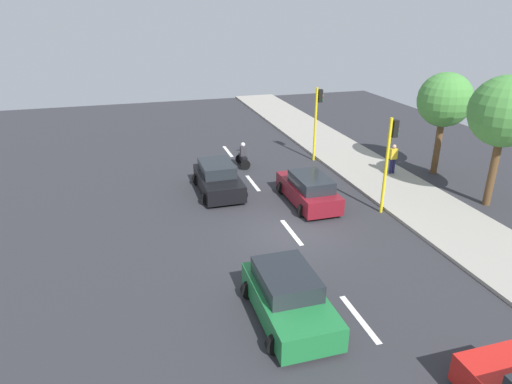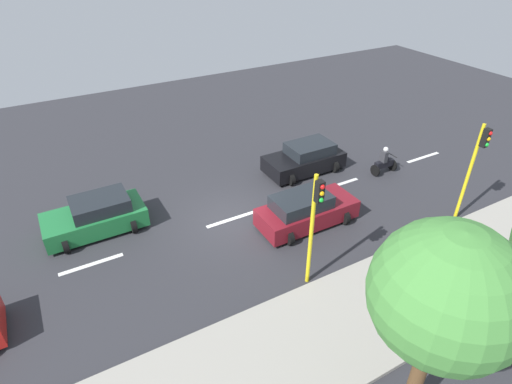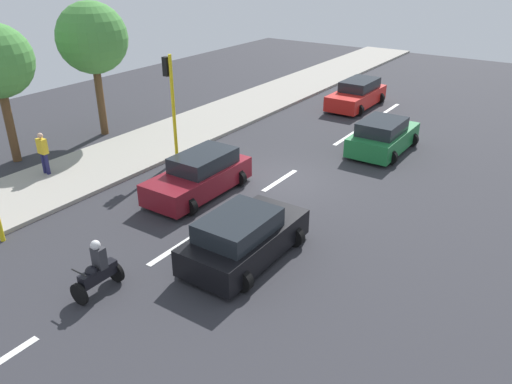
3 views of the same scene
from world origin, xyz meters
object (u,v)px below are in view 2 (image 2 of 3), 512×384
(car_maroon, at_px, (306,210))
(street_tree_south, at_px, (445,295))
(car_green, at_px, (96,216))
(motorcycle, at_px, (384,162))
(traffic_light_corner, at_px, (314,217))
(car_black, at_px, (305,158))
(traffic_light_midblock, at_px, (475,161))
(pedestrian_near_signal, at_px, (464,273))

(car_maroon, xyz_separation_m, street_tree_south, (8.28, -2.58, 3.84))
(car_green, xyz_separation_m, motorcycle, (2.28, 14.04, -0.07))
(traffic_light_corner, xyz_separation_m, street_tree_south, (5.29, -0.67, 1.62))
(street_tree_south, bearing_deg, car_black, 156.61)
(traffic_light_corner, bearing_deg, traffic_light_midblock, 90.00)
(car_black, relative_size, motorcycle, 2.71)
(car_maroon, height_order, pedestrian_near_signal, pedestrian_near_signal)
(street_tree_south, bearing_deg, motorcycle, 138.81)
(traffic_light_corner, bearing_deg, pedestrian_near_signal, 53.99)
(pedestrian_near_signal, relative_size, traffic_light_corner, 0.38)
(motorcycle, distance_m, pedestrian_near_signal, 8.63)
(car_green, bearing_deg, car_black, 89.76)
(car_black, bearing_deg, car_maroon, -34.52)
(car_green, relative_size, traffic_light_corner, 0.91)
(car_maroon, relative_size, motorcycle, 2.84)
(pedestrian_near_signal, bearing_deg, street_tree_south, -65.10)
(car_black, height_order, car_maroon, same)
(pedestrian_near_signal, distance_m, traffic_light_corner, 5.49)
(car_maroon, xyz_separation_m, traffic_light_corner, (2.99, -1.91, 2.22))
(car_maroon, xyz_separation_m, pedestrian_near_signal, (6.03, 2.26, 0.35))
(car_green, bearing_deg, traffic_light_midblock, 63.64)
(car_green, relative_size, street_tree_south, 0.66)
(car_maroon, bearing_deg, car_black, 145.48)
(pedestrian_near_signal, relative_size, traffic_light_midblock, 0.38)
(car_green, relative_size, traffic_light_midblock, 0.91)
(car_green, bearing_deg, car_maroon, 63.49)
(car_green, height_order, traffic_light_corner, traffic_light_corner)
(car_black, distance_m, traffic_light_corner, 8.58)
(car_maroon, bearing_deg, motorcycle, 105.26)
(car_black, xyz_separation_m, street_tree_south, (12.18, -5.27, 3.84))
(pedestrian_near_signal, relative_size, street_tree_south, 0.27)
(car_maroon, bearing_deg, traffic_light_midblock, 63.83)
(car_maroon, distance_m, motorcycle, 6.35)
(street_tree_south, bearing_deg, traffic_light_corner, 172.78)
(car_green, bearing_deg, street_tree_south, 23.56)
(pedestrian_near_signal, height_order, street_tree_south, street_tree_south)
(car_black, distance_m, pedestrian_near_signal, 9.95)
(motorcycle, relative_size, traffic_light_corner, 0.34)
(car_maroon, height_order, street_tree_south, street_tree_south)
(car_black, height_order, street_tree_south, street_tree_south)
(motorcycle, bearing_deg, car_maroon, -74.74)
(motorcycle, xyz_separation_m, street_tree_south, (9.95, -8.71, 3.90))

